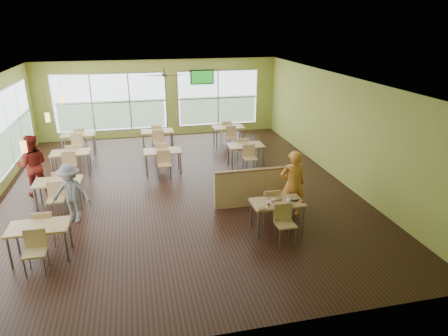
{
  "coord_description": "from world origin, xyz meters",
  "views": [
    {
      "loc": [
        -1.08,
        -10.93,
        4.73
      ],
      "look_at": [
        1.13,
        -1.22,
        1.01
      ],
      "focal_mm": 32.0,
      "sensor_mm": 36.0,
      "label": 1
    }
  ],
  "objects_px": {
    "main_table": "(277,206)",
    "man_plaid": "(292,184)",
    "half_wall_divider": "(258,187)",
    "food_basket": "(294,198)"
  },
  "relations": [
    {
      "from": "half_wall_divider",
      "to": "food_basket",
      "type": "bearing_deg",
      "value": -73.99
    },
    {
      "from": "main_table",
      "to": "man_plaid",
      "type": "bearing_deg",
      "value": 45.31
    },
    {
      "from": "main_table",
      "to": "man_plaid",
      "type": "height_order",
      "value": "man_plaid"
    },
    {
      "from": "half_wall_divider",
      "to": "man_plaid",
      "type": "relative_size",
      "value": 1.37
    },
    {
      "from": "main_table",
      "to": "food_basket",
      "type": "xyz_separation_m",
      "value": [
        0.41,
        0.02,
        0.15
      ]
    },
    {
      "from": "main_table",
      "to": "man_plaid",
      "type": "relative_size",
      "value": 0.87
    },
    {
      "from": "main_table",
      "to": "half_wall_divider",
      "type": "height_order",
      "value": "half_wall_divider"
    },
    {
      "from": "man_plaid",
      "to": "half_wall_divider",
      "type": "bearing_deg",
      "value": -48.54
    },
    {
      "from": "man_plaid",
      "to": "food_basket",
      "type": "bearing_deg",
      "value": 75.85
    },
    {
      "from": "man_plaid",
      "to": "food_basket",
      "type": "relative_size",
      "value": 6.9
    }
  ]
}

